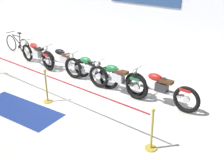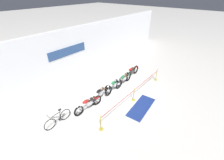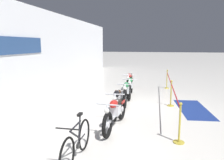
{
  "view_description": "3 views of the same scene",
  "coord_description": "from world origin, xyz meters",
  "px_view_note": "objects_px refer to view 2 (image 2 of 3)",
  "views": [
    {
      "loc": [
        6.18,
        -5.91,
        4.07
      ],
      "look_at": [
        1.11,
        0.48,
        0.42
      ],
      "focal_mm": 45.0,
      "sensor_mm": 36.0,
      "label": 1
    },
    {
      "loc": [
        -7.49,
        -5.44,
        6.92
      ],
      "look_at": [
        0.26,
        0.96,
        0.72
      ],
      "focal_mm": 24.0,
      "sensor_mm": 36.0,
      "label": 2
    },
    {
      "loc": [
        -8.81,
        -0.62,
        2.47
      ],
      "look_at": [
        0.58,
        1.28,
        0.88
      ],
      "focal_mm": 35.0,
      "sensor_mm": 36.0,
      "label": 3
    }
  ],
  "objects_px": {
    "motorcycle_green_2": "(114,85)",
    "motorcycle_red_4": "(131,72)",
    "motorcycle_red_0": "(88,104)",
    "motorcycle_black_1": "(100,93)",
    "stanchion_far_left": "(125,100)",
    "bicycle": "(58,119)",
    "floor_banner": "(141,107)",
    "motorcycle_green_3": "(124,79)",
    "stanchion_mid_right": "(156,76)",
    "stanchion_mid_left": "(134,96)"
  },
  "relations": [
    {
      "from": "motorcycle_green_3",
      "to": "bicycle",
      "type": "relative_size",
      "value": 1.28
    },
    {
      "from": "motorcycle_green_2",
      "to": "motorcycle_red_4",
      "type": "distance_m",
      "value": 2.61
    },
    {
      "from": "motorcycle_green_2",
      "to": "stanchion_mid_left",
      "type": "distance_m",
      "value": 1.82
    },
    {
      "from": "motorcycle_green_3",
      "to": "stanchion_far_left",
      "type": "bearing_deg",
      "value": -143.37
    },
    {
      "from": "motorcycle_black_1",
      "to": "bicycle",
      "type": "xyz_separation_m",
      "value": [
        -3.33,
        0.27,
        -0.08
      ]
    },
    {
      "from": "motorcycle_red_4",
      "to": "stanchion_mid_left",
      "type": "distance_m",
      "value": 3.35
    },
    {
      "from": "motorcycle_red_0",
      "to": "floor_banner",
      "type": "relative_size",
      "value": 0.83
    },
    {
      "from": "motorcycle_red_0",
      "to": "stanchion_mid_left",
      "type": "relative_size",
      "value": 2.1
    },
    {
      "from": "motorcycle_black_1",
      "to": "motorcycle_green_2",
      "type": "distance_m",
      "value": 1.45
    },
    {
      "from": "motorcycle_green_2",
      "to": "bicycle",
      "type": "xyz_separation_m",
      "value": [
        -4.77,
        0.41,
        -0.1
      ]
    },
    {
      "from": "motorcycle_black_1",
      "to": "stanchion_mid_right",
      "type": "height_order",
      "value": "stanchion_mid_right"
    },
    {
      "from": "motorcycle_green_2",
      "to": "stanchion_mid_right",
      "type": "height_order",
      "value": "stanchion_mid_right"
    },
    {
      "from": "motorcycle_red_4",
      "to": "motorcycle_green_3",
      "type": "bearing_deg",
      "value": -171.67
    },
    {
      "from": "motorcycle_green_2",
      "to": "floor_banner",
      "type": "distance_m",
      "value": 2.71
    },
    {
      "from": "motorcycle_red_0",
      "to": "motorcycle_black_1",
      "type": "height_order",
      "value": "motorcycle_red_0"
    },
    {
      "from": "motorcycle_red_0",
      "to": "bicycle",
      "type": "bearing_deg",
      "value": 166.75
    },
    {
      "from": "motorcycle_red_0",
      "to": "motorcycle_green_2",
      "type": "distance_m",
      "value": 2.81
    },
    {
      "from": "stanchion_mid_left",
      "to": "floor_banner",
      "type": "bearing_deg",
      "value": -108.77
    },
    {
      "from": "motorcycle_black_1",
      "to": "stanchion_mid_right",
      "type": "bearing_deg",
      "value": -21.42
    },
    {
      "from": "floor_banner",
      "to": "motorcycle_red_0",
      "type": "bearing_deg",
      "value": 127.87
    },
    {
      "from": "motorcycle_green_3",
      "to": "stanchion_mid_left",
      "type": "distance_m",
      "value": 2.19
    },
    {
      "from": "motorcycle_green_2",
      "to": "stanchion_mid_left",
      "type": "bearing_deg",
      "value": -92.55
    },
    {
      "from": "motorcycle_red_0",
      "to": "stanchion_far_left",
      "type": "height_order",
      "value": "stanchion_far_left"
    },
    {
      "from": "motorcycle_black_1",
      "to": "stanchion_far_left",
      "type": "distance_m",
      "value": 1.98
    },
    {
      "from": "stanchion_mid_right",
      "to": "stanchion_far_left",
      "type": "bearing_deg",
      "value": 180.0
    },
    {
      "from": "motorcycle_black_1",
      "to": "motorcycle_green_2",
      "type": "xyz_separation_m",
      "value": [
        1.45,
        -0.14,
        0.02
      ]
    },
    {
      "from": "motorcycle_green_2",
      "to": "bicycle",
      "type": "bearing_deg",
      "value": 175.03
    },
    {
      "from": "motorcycle_red_0",
      "to": "stanchion_mid_right",
      "type": "bearing_deg",
      "value": -15.55
    },
    {
      "from": "bicycle",
      "to": "stanchion_far_left",
      "type": "height_order",
      "value": "stanchion_far_left"
    },
    {
      "from": "motorcycle_black_1",
      "to": "floor_banner",
      "type": "height_order",
      "value": "motorcycle_black_1"
    },
    {
      "from": "motorcycle_red_0",
      "to": "stanchion_mid_right",
      "type": "xyz_separation_m",
      "value": [
        6.34,
        -1.76,
        -0.11
      ]
    },
    {
      "from": "motorcycle_green_3",
      "to": "stanchion_mid_right",
      "type": "bearing_deg",
      "value": -37.06
    },
    {
      "from": "motorcycle_red_4",
      "to": "bicycle",
      "type": "height_order",
      "value": "motorcycle_red_4"
    },
    {
      "from": "motorcycle_red_4",
      "to": "stanchion_far_left",
      "type": "height_order",
      "value": "stanchion_far_left"
    },
    {
      "from": "motorcycle_green_2",
      "to": "floor_banner",
      "type": "xyz_separation_m",
      "value": [
        -0.36,
        -2.64,
        -0.48
      ]
    },
    {
      "from": "bicycle",
      "to": "motorcycle_red_4",
      "type": "bearing_deg",
      "value": -1.84
    },
    {
      "from": "motorcycle_black_1",
      "to": "bicycle",
      "type": "bearing_deg",
      "value": 175.3
    },
    {
      "from": "motorcycle_black_1",
      "to": "motorcycle_green_3",
      "type": "distance_m",
      "value": 2.63
    },
    {
      "from": "stanchion_far_left",
      "to": "bicycle",
      "type": "bearing_deg",
      "value": 147.9
    },
    {
      "from": "stanchion_mid_left",
      "to": "stanchion_mid_right",
      "type": "height_order",
      "value": "same"
    },
    {
      "from": "motorcycle_black_1",
      "to": "stanchion_far_left",
      "type": "xyz_separation_m",
      "value": [
        0.23,
        -1.96,
        0.23
      ]
    },
    {
      "from": "stanchion_mid_left",
      "to": "stanchion_far_left",
      "type": "bearing_deg",
      "value": 180.0
    },
    {
      "from": "motorcycle_black_1",
      "to": "stanchion_mid_left",
      "type": "height_order",
      "value": "stanchion_mid_left"
    },
    {
      "from": "motorcycle_red_0",
      "to": "motorcycle_black_1",
      "type": "distance_m",
      "value": 1.37
    },
    {
      "from": "bicycle",
      "to": "floor_banner",
      "type": "height_order",
      "value": "bicycle"
    },
    {
      "from": "motorcycle_red_0",
      "to": "bicycle",
      "type": "xyz_separation_m",
      "value": [
        -1.97,
        0.46,
        -0.08
      ]
    },
    {
      "from": "motorcycle_red_4",
      "to": "floor_banner",
      "type": "distance_m",
      "value": 4.12
    },
    {
      "from": "motorcycle_red_4",
      "to": "motorcycle_black_1",
      "type": "bearing_deg",
      "value": -179.49
    },
    {
      "from": "motorcycle_green_3",
      "to": "stanchion_far_left",
      "type": "xyz_separation_m",
      "value": [
        -2.4,
        -1.78,
        0.21
      ]
    },
    {
      "from": "stanchion_mid_left",
      "to": "floor_banner",
      "type": "distance_m",
      "value": 0.94
    }
  ]
}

